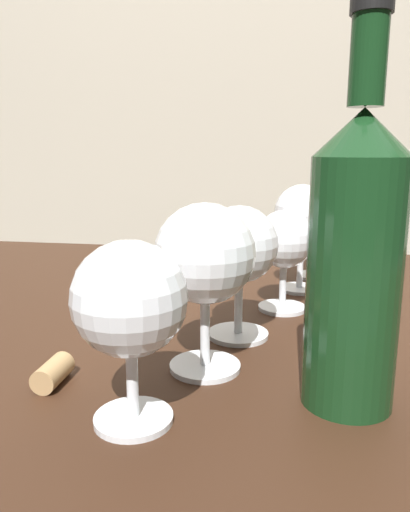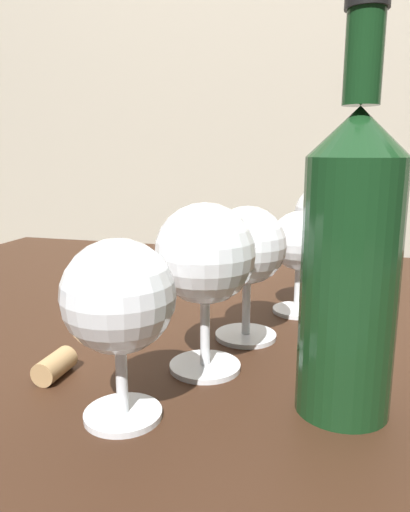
{
  "view_description": "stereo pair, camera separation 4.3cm",
  "coord_description": "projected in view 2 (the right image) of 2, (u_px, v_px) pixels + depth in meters",
  "views": [
    {
      "loc": [
        0.05,
        -0.59,
        0.93
      ],
      "look_at": [
        -0.02,
        -0.18,
        0.84
      ],
      "focal_mm": 34.05,
      "sensor_mm": 36.0,
      "label": 1
    },
    {
      "loc": [
        0.09,
        -0.58,
        0.93
      ],
      "look_at": [
        -0.02,
        -0.18,
        0.84
      ],
      "focal_mm": 34.05,
      "sensor_mm": 36.0,
      "label": 2
    }
  ],
  "objects": [
    {
      "name": "wine_glass_rose",
      "position": [
        205.0,
        256.0,
        0.43
      ],
      "size": [
        0.09,
        0.09,
        0.16
      ],
      "color": "white",
      "rests_on": "dining_table"
    },
    {
      "name": "cork",
      "position": [
        55.0,
        366.0,
        0.44
      ],
      "size": [
        0.02,
        0.04,
        0.02
      ],
      "primitive_type": "cylinder",
      "rotation": [
        1.57,
        0.0,
        0.0
      ],
      "color": "tan",
      "rests_on": "dining_table"
    },
    {
      "name": "back_wall",
      "position": [
        319.0,
        27.0,
        1.49
      ],
      "size": [
        5.0,
        0.08,
        2.6
      ],
      "primitive_type": "cube",
      "color": "#B2A893",
      "rests_on": "ground_plane"
    },
    {
      "name": "wine_bottle",
      "position": [
        351.0,
        259.0,
        0.36
      ],
      "size": [
        0.07,
        0.07,
        0.3
      ],
      "color": "#143819",
      "rests_on": "dining_table"
    },
    {
      "name": "wine_glass_amber",
      "position": [
        323.0,
        217.0,
        0.67
      ],
      "size": [
        0.08,
        0.08,
        0.15
      ],
      "color": "white",
      "rests_on": "dining_table"
    },
    {
      "name": "wine_glass_pinot",
      "position": [
        249.0,
        248.0,
        0.51
      ],
      "size": [
        0.08,
        0.08,
        0.14
      ],
      "color": "white",
      "rests_on": "dining_table"
    },
    {
      "name": "wine_glass_port",
      "position": [
        119.0,
        300.0,
        0.35
      ],
      "size": [
        0.08,
        0.08,
        0.14
      ],
      "color": "white",
      "rests_on": "dining_table"
    },
    {
      "name": "wine_glass_white",
      "position": [
        300.0,
        244.0,
        0.59
      ],
      "size": [
        0.07,
        0.07,
        0.13
      ],
      "color": "white",
      "rests_on": "dining_table"
    },
    {
      "name": "wine_glass_chardonnay",
      "position": [
        346.0,
        223.0,
        0.74
      ],
      "size": [
        0.09,
        0.09,
        0.14
      ],
      "color": "white",
      "rests_on": "dining_table"
    },
    {
      "name": "dining_table",
      "position": [
        257.0,
        384.0,
        0.64
      ],
      "size": [
        1.23,
        0.78,
        0.73
      ],
      "color": "#382114",
      "rests_on": "ground_plane"
    }
  ]
}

